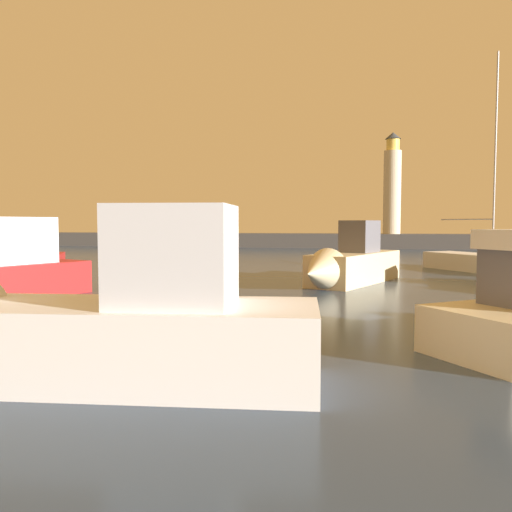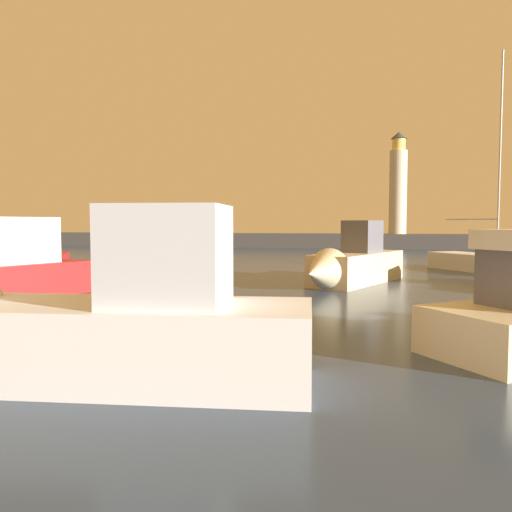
# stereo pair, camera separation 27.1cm
# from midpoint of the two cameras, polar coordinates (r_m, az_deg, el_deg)

# --- Properties ---
(ground_plane) EXTENTS (220.00, 220.00, 0.00)m
(ground_plane) POSITION_cam_midpoint_polar(r_m,az_deg,el_deg) (33.96, 5.67, -1.68)
(ground_plane) COLOR #2D3D51
(breakwater) EXTENTS (92.12, 4.17, 1.80)m
(breakwater) POSITION_cam_midpoint_polar(r_m,az_deg,el_deg) (66.39, 8.41, 1.67)
(breakwater) COLOR #423F3D
(breakwater) RESTS_ON ground_plane
(lighthouse) EXTENTS (2.13, 2.13, 12.47)m
(lighthouse) POSITION_cam_midpoint_polar(r_m,az_deg,el_deg) (66.54, 14.66, 7.46)
(lighthouse) COLOR beige
(lighthouse) RESTS_ON breakwater
(motorboat_3) EXTENTS (5.53, 9.07, 3.49)m
(motorboat_3) POSITION_cam_midpoint_polar(r_m,az_deg,el_deg) (26.97, 9.83, -0.90)
(motorboat_3) COLOR beige
(motorboat_3) RESTS_ON ground_plane
(motorboat_4) EXTENTS (9.22, 3.40, 3.83)m
(motorboat_4) POSITION_cam_midpoint_polar(r_m,az_deg,el_deg) (10.88, -18.98, -7.33)
(motorboat_4) COLOR white
(motorboat_4) RESTS_ON ground_plane
(motorboat_5) EXTENTS (5.51, 8.01, 2.95)m
(motorboat_5) POSITION_cam_midpoint_polar(r_m,az_deg,el_deg) (31.33, -23.27, -0.90)
(motorboat_5) COLOR #B21E1E
(motorboat_5) RESTS_ON ground_plane
(sailboat_moored) EXTENTS (6.67, 8.24, 13.74)m
(sailboat_moored) POSITION_cam_midpoint_polar(r_m,az_deg,el_deg) (36.47, 23.42, -0.62)
(sailboat_moored) COLOR white
(sailboat_moored) RESTS_ON ground_plane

